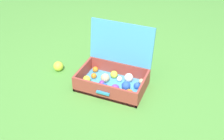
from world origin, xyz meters
TOP-DOWN VIEW (x-y plane):
  - ground_plane at (0.00, 0.00)m, footprint 16.00×16.00m
  - open_suitcase at (-0.03, 0.04)m, footprint 0.56×0.45m
  - stray_ball_on_grass at (-0.58, 0.04)m, footprint 0.09×0.09m

SIDE VIEW (x-z plane):
  - ground_plane at x=0.00m, z-range 0.00..0.00m
  - stray_ball_on_grass at x=-0.58m, z-range 0.00..0.09m
  - open_suitcase at x=-0.03m, z-range -0.14..0.36m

